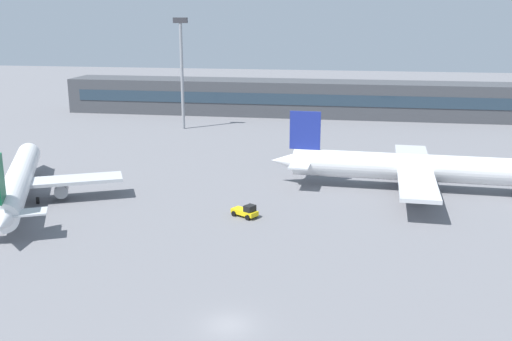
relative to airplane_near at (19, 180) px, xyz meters
name	(u,v)px	position (x,y,z in m)	size (l,w,h in m)	color
ground_plane	(284,191)	(36.45, 10.80, -3.08)	(400.00, 400.00, 0.00)	slate
terminal_building	(315,98)	(36.45, 79.92, 1.42)	(131.49, 12.13, 9.00)	#3F4247
airplane_near	(19,180)	(0.00, 0.00, 0.00)	(27.59, 38.23, 10.11)	white
airplane_mid	(424,168)	(57.03, 14.40, 0.41)	(46.35, 32.29, 11.45)	silver
baggage_tug_yellow	(246,211)	(32.95, -1.71, -2.29)	(3.86, 3.15, 1.75)	yellow
floodlight_tower_west	(182,65)	(7.58, 56.64, 11.43)	(3.20, 0.80, 25.02)	gray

